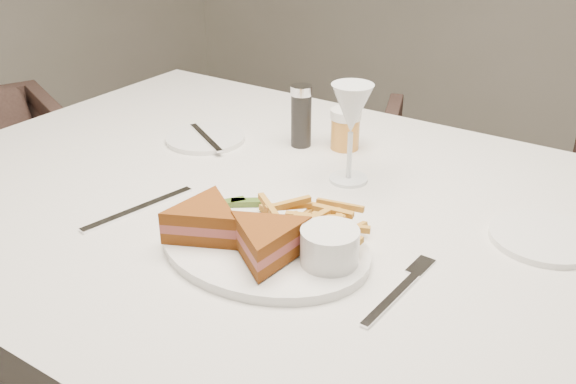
# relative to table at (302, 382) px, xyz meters

# --- Properties ---
(table) EXTENTS (1.46, 0.98, 0.75)m
(table) POSITION_rel_table_xyz_m (0.00, 0.00, 0.00)
(table) COLOR silver
(table) RESTS_ON ground
(chair_far) EXTENTS (0.80, 0.78, 0.66)m
(chair_far) POSITION_rel_table_xyz_m (0.05, 0.93, -0.05)
(chair_far) COLOR #49332D
(chair_far) RESTS_ON ground
(table_setting) EXTENTS (0.83, 0.60, 0.18)m
(table_setting) POSITION_rel_table_xyz_m (0.01, -0.05, 0.41)
(table_setting) COLOR white
(table_setting) RESTS_ON table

